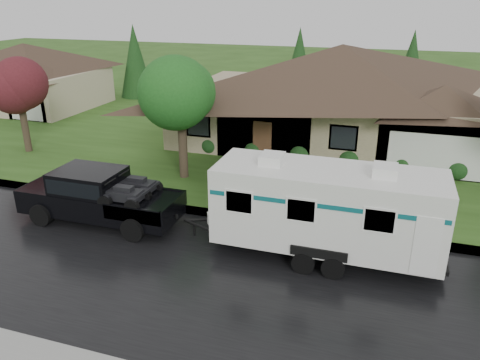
# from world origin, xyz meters

# --- Properties ---
(ground) EXTENTS (140.00, 140.00, 0.00)m
(ground) POSITION_xyz_m (0.00, 0.00, 0.00)
(ground) COLOR #2B4D18
(ground) RESTS_ON ground
(road) EXTENTS (140.00, 8.00, 0.01)m
(road) POSITION_xyz_m (0.00, -2.00, 0.01)
(road) COLOR black
(road) RESTS_ON ground
(curb) EXTENTS (140.00, 0.50, 0.15)m
(curb) POSITION_xyz_m (0.00, 2.25, 0.07)
(curb) COLOR gray
(curb) RESTS_ON ground
(lawn) EXTENTS (140.00, 26.00, 0.15)m
(lawn) POSITION_xyz_m (0.00, 15.00, 0.07)
(lawn) COLOR #2B4D18
(lawn) RESTS_ON ground
(house_main) EXTENTS (19.44, 10.80, 6.90)m
(house_main) POSITION_xyz_m (2.29, 13.84, 3.59)
(house_main) COLOR gray
(house_main) RESTS_ON lawn
(house_far) EXTENTS (10.80, 8.64, 5.80)m
(house_far) POSITION_xyz_m (-21.78, 15.85, 2.97)
(house_far) COLOR #BFAD8D
(house_far) RESTS_ON lawn
(tree_left_green) EXTENTS (3.68, 3.68, 6.10)m
(tree_left_green) POSITION_xyz_m (-4.17, 5.51, 4.38)
(tree_left_green) COLOR #382B1E
(tree_left_green) RESTS_ON lawn
(tree_red) EXTENTS (3.08, 3.08, 5.10)m
(tree_red) POSITION_xyz_m (-14.14, 6.48, 3.68)
(tree_red) COLOR #382B1E
(tree_red) RESTS_ON lawn
(shrub_row) EXTENTS (13.60, 1.00, 1.00)m
(shrub_row) POSITION_xyz_m (2.00, 9.30, 0.65)
(shrub_row) COLOR #143814
(shrub_row) RESTS_ON lawn
(pickup_truck) EXTENTS (6.29, 2.39, 2.10)m
(pickup_truck) POSITION_xyz_m (-5.49, 0.40, 1.12)
(pickup_truck) COLOR black
(pickup_truck) RESTS_ON ground
(travel_trailer) EXTENTS (7.75, 2.72, 3.48)m
(travel_trailer) POSITION_xyz_m (3.32, 0.40, 1.84)
(travel_trailer) COLOR white
(travel_trailer) RESTS_ON ground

